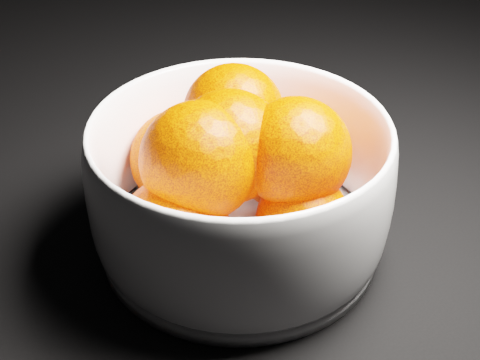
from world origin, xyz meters
name	(u,v)px	position (x,y,z in m)	size (l,w,h in m)	color
bowl	(240,186)	(0.25, -0.07, 0.06)	(0.24, 0.24, 0.12)	white
orange_pile	(233,164)	(0.25, -0.06, 0.08)	(0.20, 0.19, 0.13)	#FF3902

